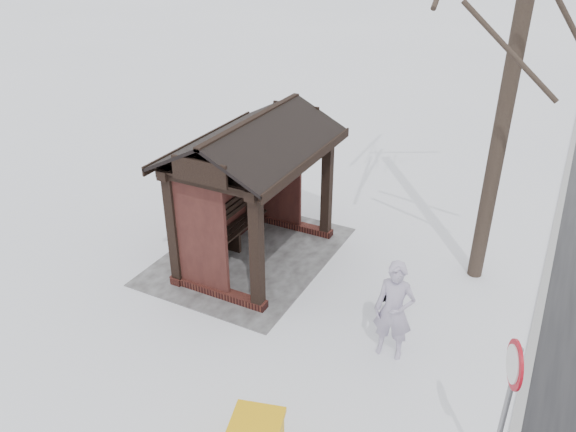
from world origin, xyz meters
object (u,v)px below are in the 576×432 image
(pedestrian, at_px, (394,311))
(road_sign, at_px, (509,387))
(bus_shelter, at_px, (248,162))
(dog, at_px, (391,299))

(pedestrian, bearing_deg, road_sign, -47.53)
(bus_shelter, xyz_separation_m, road_sign, (3.28, 5.44, -0.53))
(road_sign, bearing_deg, pedestrian, -153.34)
(pedestrian, xyz_separation_m, road_sign, (1.74, 1.86, 0.76))
(bus_shelter, bearing_deg, pedestrian, 66.75)
(bus_shelter, bearing_deg, dog, 81.88)
(road_sign, bearing_deg, bus_shelter, -141.34)
(bus_shelter, relative_size, dog, 5.67)
(bus_shelter, relative_size, road_sign, 1.60)
(bus_shelter, xyz_separation_m, pedestrian, (1.54, 3.58, -1.29))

